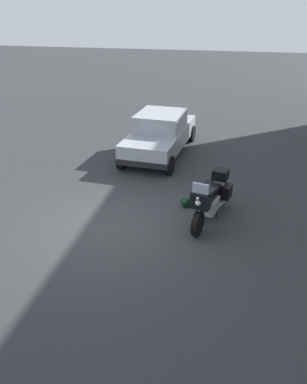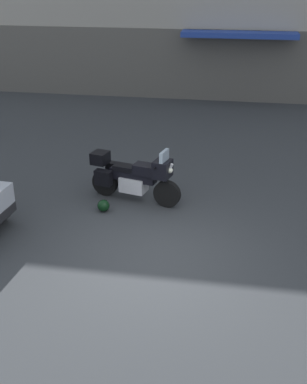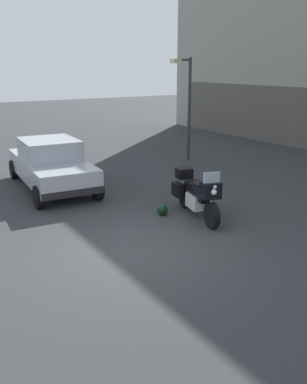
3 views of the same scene
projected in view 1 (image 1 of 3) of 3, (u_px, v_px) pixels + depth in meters
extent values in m
plane|color=#2D3033|center=(107.00, 227.00, 9.97)|extent=(80.00, 80.00, 0.00)
cylinder|color=black|center=(198.00, 223.00, 9.51)|extent=(0.65, 0.29, 0.64)
cylinder|color=black|center=(218.00, 197.00, 10.81)|extent=(0.65, 0.29, 0.64)
cylinder|color=#B7B7BC|center=(199.00, 208.00, 9.33)|extent=(0.33, 0.14, 0.68)
cube|color=#B7B7BC|center=(209.00, 205.00, 10.15)|extent=(0.68, 0.53, 0.36)
cube|color=black|center=(210.00, 197.00, 10.04)|extent=(1.13, 0.53, 0.28)
cube|color=black|center=(206.00, 195.00, 9.72)|extent=(0.59, 0.45, 0.24)
cube|color=black|center=(212.00, 189.00, 10.14)|extent=(0.61, 0.42, 0.12)
cube|color=black|center=(201.00, 200.00, 9.34)|extent=(0.45, 0.51, 0.40)
cube|color=#8C9EAD|center=(201.00, 189.00, 9.17)|extent=(0.17, 0.41, 0.28)
sphere|color=#EAEACC|center=(198.00, 203.00, 9.19)|extent=(0.14, 0.14, 0.14)
cylinder|color=black|center=(202.00, 195.00, 9.36)|extent=(0.18, 0.61, 0.04)
cylinder|color=#B7B7BC|center=(223.00, 201.00, 10.61)|extent=(0.56, 0.22, 0.09)
cube|color=black|center=(227.00, 192.00, 10.49)|extent=(0.44, 0.29, 0.36)
cube|color=black|center=(207.00, 188.00, 10.71)|extent=(0.44, 0.29, 0.36)
cube|color=black|center=(220.00, 175.00, 10.61)|extent=(0.44, 0.47, 0.28)
cylinder|color=black|center=(217.00, 213.00, 10.32)|extent=(0.05, 0.13, 0.29)
sphere|color=black|center=(185.00, 202.00, 10.89)|extent=(0.28, 0.28, 0.28)
cube|color=#9EA3AD|center=(160.00, 137.00, 14.48)|extent=(4.62, 2.10, 0.64)
cube|color=#9EA3AD|center=(160.00, 121.00, 14.25)|extent=(2.02, 1.76, 0.60)
cube|color=#8C9EAD|center=(167.00, 115.00, 15.02)|extent=(0.17, 1.50, 0.51)
cube|color=#8C9EAD|center=(153.00, 128.00, 13.48)|extent=(0.17, 1.50, 0.48)
cube|color=black|center=(174.00, 127.00, 16.47)|extent=(0.25, 1.76, 0.20)
cube|color=black|center=(142.00, 164.00, 12.69)|extent=(0.25, 1.76, 0.20)
cylinder|color=black|center=(152.00, 130.00, 16.39)|extent=(0.66, 0.27, 0.64)
cylinder|color=black|center=(192.00, 133.00, 15.95)|extent=(0.66, 0.27, 0.64)
cylinder|color=black|center=(122.00, 160.00, 13.30)|extent=(0.66, 0.27, 0.64)
cylinder|color=black|center=(169.00, 165.00, 12.86)|extent=(0.66, 0.27, 0.64)
sphere|color=silver|center=(163.00, 123.00, 16.58)|extent=(0.14, 0.14, 0.14)
sphere|color=silver|center=(186.00, 124.00, 16.33)|extent=(0.14, 0.14, 0.14)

